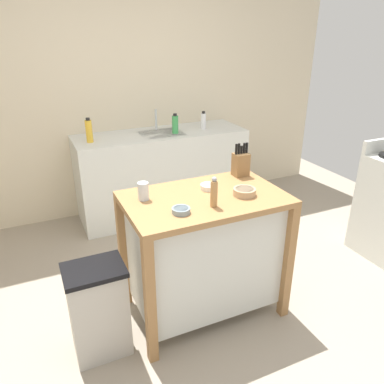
{
  "coord_description": "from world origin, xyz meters",
  "views": [
    {
      "loc": [
        -0.92,
        -1.84,
        1.92
      ],
      "look_at": [
        0.09,
        0.36,
        0.86
      ],
      "focal_mm": 35.12,
      "sensor_mm": 36.0,
      "label": 1
    }
  ],
  "objects": [
    {
      "name": "sink_counter",
      "position": [
        0.38,
        1.8,
        0.46
      ],
      "size": [
        1.8,
        0.6,
        0.92
      ],
      "color": "silver",
      "rests_on": "ground"
    },
    {
      "name": "bowl_ceramic_wide",
      "position": [
        0.16,
        0.25,
        0.93
      ],
      "size": [
        0.11,
        0.11,
        0.03
      ],
      "color": "silver",
      "rests_on": "kitchen_island"
    },
    {
      "name": "bottle_dish_soap",
      "position": [
        -0.36,
        1.75,
        1.03
      ],
      "size": [
        0.06,
        0.06,
        0.23
      ],
      "color": "yellow",
      "rests_on": "sink_counter"
    },
    {
      "name": "bowl_ceramic_small",
      "position": [
        0.33,
        0.07,
        0.94
      ],
      "size": [
        0.15,
        0.15,
        0.05
      ],
      "color": "tan",
      "rests_on": "kitchen_island"
    },
    {
      "name": "drinking_cup",
      "position": [
        -0.29,
        0.28,
        0.97
      ],
      "size": [
        0.07,
        0.07,
        0.12
      ],
      "color": "silver",
      "rests_on": "kitchen_island"
    },
    {
      "name": "ground_plane",
      "position": [
        0.0,
        0.0,
        0.0
      ],
      "size": [
        6.13,
        6.13,
        0.0
      ],
      "primitive_type": "plane",
      "color": "gray",
      "rests_on": "ground"
    },
    {
      "name": "pepper_grinder",
      "position": [
        0.07,
        0.0,
        1.01
      ],
      "size": [
        0.04,
        0.04,
        0.2
      ],
      "color": "#AD7F4C",
      "rests_on": "kitchen_island"
    },
    {
      "name": "knife_block",
      "position": [
        0.49,
        0.39,
        1.01
      ],
      "size": [
        0.11,
        0.09,
        0.25
      ],
      "color": "olive",
      "rests_on": "kitchen_island"
    },
    {
      "name": "trash_bin",
      "position": [
        -0.68,
        0.07,
        0.32
      ],
      "size": [
        0.36,
        0.28,
        0.63
      ],
      "color": "#B7B2A8",
      "rests_on": "ground"
    },
    {
      "name": "bottle_spray_cleaner",
      "position": [
        0.51,
        1.72,
        1.01
      ],
      "size": [
        0.06,
        0.06,
        0.21
      ],
      "color": "green",
      "rests_on": "sink_counter"
    },
    {
      "name": "sink_faucet",
      "position": [
        0.38,
        1.94,
        1.03
      ],
      "size": [
        0.02,
        0.02,
        0.22
      ],
      "color": "#B7BCC1",
      "rests_on": "sink_counter"
    },
    {
      "name": "wall_back",
      "position": [
        0.0,
        2.15,
        1.3
      ],
      "size": [
        5.13,
        0.1,
        2.6
      ],
      "primitive_type": "cube",
      "color": "beige",
      "rests_on": "ground"
    },
    {
      "name": "kitchen_island",
      "position": [
        0.09,
        0.16,
        0.51
      ],
      "size": [
        1.06,
        0.66,
        0.91
      ],
      "color": "#9E7042",
      "rests_on": "ground"
    },
    {
      "name": "bottle_hand_soap",
      "position": [
        0.86,
        1.77,
        1.0
      ],
      "size": [
        0.06,
        0.06,
        0.19
      ],
      "color": "white",
      "rests_on": "sink_counter"
    },
    {
      "name": "bowl_stoneware_deep",
      "position": [
        -0.15,
        -0.0,
        0.93
      ],
      "size": [
        0.11,
        0.11,
        0.03
      ],
      "color": "gray",
      "rests_on": "kitchen_island"
    }
  ]
}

